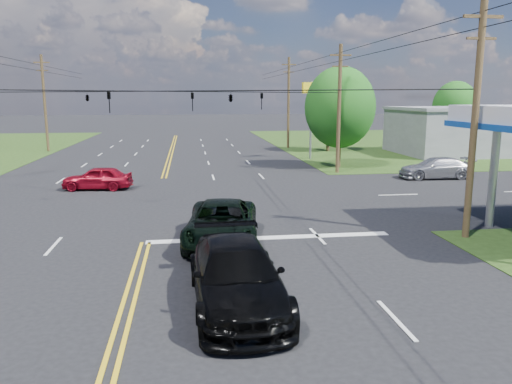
{
  "coord_description": "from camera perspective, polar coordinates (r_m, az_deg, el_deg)",
  "views": [
    {
      "loc": [
        1.77,
        -15.47,
        5.7
      ],
      "look_at": [
        4.7,
        6.0,
        1.56
      ],
      "focal_mm": 35.0,
      "sensor_mm": 36.0,
      "label": 1
    }
  ],
  "objects": [
    {
      "name": "ground",
      "position": [
        28.11,
        -11.22,
        -1.09
      ],
      "size": [
        280.0,
        280.0,
        0.0
      ],
      "primitive_type": "plane",
      "color": "black",
      "rests_on": "ground"
    },
    {
      "name": "grass_ne",
      "position": [
        68.37,
        21.44,
        5.29
      ],
      "size": [
        46.0,
        48.0,
        0.03
      ],
      "primitive_type": "cube",
      "color": "#223912",
      "rests_on": "ground"
    },
    {
      "name": "stop_bar",
      "position": [
        20.55,
        1.59,
        -5.29
      ],
      "size": [
        10.0,
        0.5,
        0.02
      ],
      "primitive_type": "cube",
      "color": "silver",
      "rests_on": "ground"
    },
    {
      "name": "retail_ne",
      "position": [
        55.34,
        23.07,
        6.34
      ],
      "size": [
        14.0,
        10.0,
        4.4
      ],
      "primitive_type": "cube",
      "color": "slate",
      "rests_on": "ground"
    },
    {
      "name": "pole_se",
      "position": [
        21.63,
        23.74,
        7.84
      ],
      "size": [
        1.6,
        0.28,
        9.5
      ],
      "color": "#41301B",
      "rests_on": "ground"
    },
    {
      "name": "pole_ne",
      "position": [
        38.17,
        9.47,
        9.5
      ],
      "size": [
        1.6,
        0.28,
        9.5
      ],
      "color": "#41301B",
      "rests_on": "ground"
    },
    {
      "name": "pole_left_far",
      "position": [
        57.41,
        -23.01,
        9.44
      ],
      "size": [
        1.6,
        0.28,
        10.0
      ],
      "color": "#41301B",
      "rests_on": "ground"
    },
    {
      "name": "pole_right_far",
      "position": [
        56.6,
        3.73,
        10.26
      ],
      "size": [
        1.6,
        0.28,
        10.0
      ],
      "color": "#41301B",
      "rests_on": "ground"
    },
    {
      "name": "span_wire_signals",
      "position": [
        27.53,
        -11.68,
        11.22
      ],
      "size": [
        26.0,
        18.0,
        1.13
      ],
      "color": "black",
      "rests_on": "ground"
    },
    {
      "name": "power_lines",
      "position": [
        25.7,
        -12.21,
        17.06
      ],
      "size": [
        26.04,
        100.0,
        0.64
      ],
      "color": "black",
      "rests_on": "ground"
    },
    {
      "name": "tree_right_a",
      "position": [
        41.33,
        9.57,
        9.52
      ],
      "size": [
        5.7,
        5.7,
        8.18
      ],
      "color": "#41301B",
      "rests_on": "ground"
    },
    {
      "name": "tree_right_b",
      "position": [
        53.56,
        8.3,
        9.12
      ],
      "size": [
        4.94,
        4.94,
        7.09
      ],
      "color": "#41301B",
      "rests_on": "ground"
    },
    {
      "name": "tree_far_r",
      "position": [
        65.9,
        21.79,
        9.05
      ],
      "size": [
        5.32,
        5.32,
        7.63
      ],
      "color": "#41301B",
      "rests_on": "ground"
    },
    {
      "name": "pickup_dkgreen",
      "position": [
        19.63,
        -3.94,
        -3.6
      ],
      "size": [
        3.43,
        6.19,
        1.64
      ],
      "primitive_type": "imported",
      "rotation": [
        0.0,
        0.0,
        -0.12
      ],
      "color": "black",
      "rests_on": "ground"
    },
    {
      "name": "suv_black",
      "position": [
        13.88,
        -2.23,
        -9.56
      ],
      "size": [
        2.61,
        6.06,
        1.74
      ],
      "primitive_type": "imported",
      "rotation": [
        0.0,
        0.0,
        0.03
      ],
      "color": "black",
      "rests_on": "ground"
    },
    {
      "name": "sedan_red",
      "position": [
        32.65,
        -17.68,
        1.53
      ],
      "size": [
        4.38,
        2.12,
        1.44
      ],
      "primitive_type": "imported",
      "rotation": [
        0.0,
        0.0,
        -1.67
      ],
      "color": "maroon",
      "rests_on": "ground"
    },
    {
      "name": "sedan_far",
      "position": [
        37.59,
        19.83,
        2.61
      ],
      "size": [
        5.23,
        2.29,
        1.49
      ],
      "primitive_type": "imported",
      "rotation": [
        0.0,
        0.0,
        -1.61
      ],
      "color": "#A09FA4",
      "rests_on": "ground"
    },
    {
      "name": "polesign_ne",
      "position": [
        46.41,
        6.34,
        10.38
      ],
      "size": [
        1.9,
        0.97,
        7.1
      ],
      "color": "#A5A5AA",
      "rests_on": "ground"
    }
  ]
}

